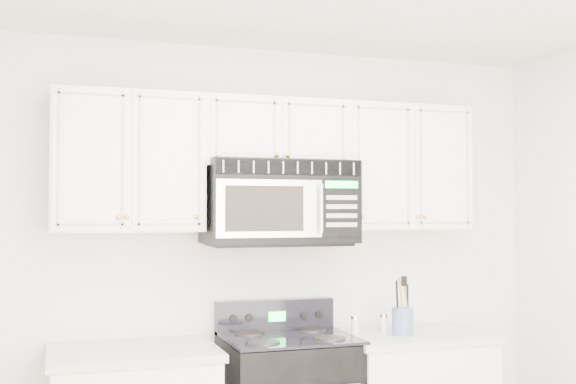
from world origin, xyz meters
name	(u,v)px	position (x,y,z in m)	size (l,w,h in m)	color
room	(399,302)	(0.00, 0.00, 1.30)	(3.51, 3.51, 2.61)	brown
upper_cabinets	(273,159)	(0.00, 1.58, 1.93)	(2.44, 0.37, 0.75)	white
microwave	(279,202)	(0.02, 1.53, 1.68)	(0.85, 0.47, 0.47)	black
utensil_crock	(403,320)	(0.72, 1.37, 1.00)	(0.12, 0.12, 0.33)	slate
shaker_salt	(355,325)	(0.45, 1.44, 0.98)	(0.05, 0.05, 0.11)	silver
shaker_pepper	(384,323)	(0.64, 1.46, 0.98)	(0.05, 0.05, 0.11)	silver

